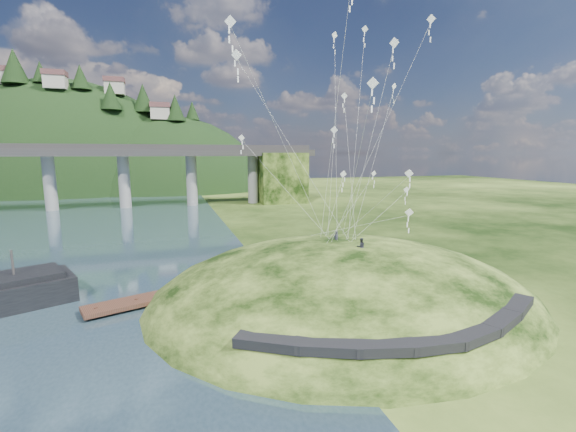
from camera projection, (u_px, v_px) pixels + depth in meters
name	position (u px, v px, depth m)	size (l,w,h in m)	color
ground	(263.00, 316.00, 30.80)	(320.00, 320.00, 0.00)	black
grass_hill	(343.00, 312.00, 35.29)	(36.00, 32.00, 13.00)	black
footpath	(419.00, 332.00, 23.50)	(22.29, 5.84, 0.83)	black
bridge	(76.00, 167.00, 87.40)	(160.00, 11.00, 15.00)	#2D2B2B
far_ridge	(59.00, 212.00, 134.17)	(153.00, 70.00, 94.50)	black
wooden_dock	(173.00, 293.00, 34.48)	(14.64, 6.97, 1.05)	#3B2118
kite_flyers	(352.00, 235.00, 33.86)	(1.56, 3.89, 1.56)	#23232E
kite_swarm	(351.00, 96.00, 34.87)	(20.65, 17.48, 20.86)	white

